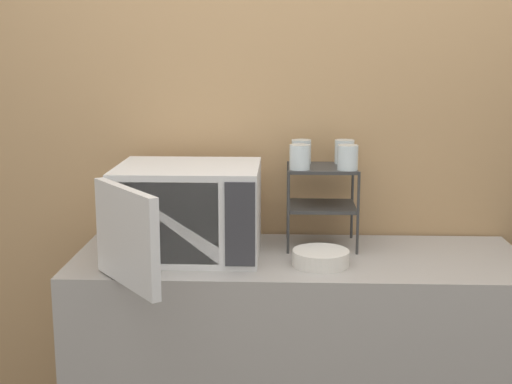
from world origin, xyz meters
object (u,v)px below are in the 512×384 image
glass_back_right (344,152)px  glass_back_left (301,152)px  dish_rack (322,189)px  glass_front_right (348,157)px  glass_front_left (300,157)px  microwave (186,211)px  bowl (321,258)px

glass_back_right → glass_back_left: size_ratio=1.00×
glass_back_left → dish_rack: bearing=-41.6°
glass_front_right → glass_front_left: bearing=179.0°
glass_front_right → glass_back_right: bearing=90.1°
glass_front_left → glass_front_right: same height
glass_front_right → microwave: bearing=-172.6°
glass_front_left → bowl: (0.07, -0.18, -0.32)m
glass_back_right → bowl: size_ratio=0.46×
dish_rack → glass_front_right: size_ratio=3.38×
microwave → glass_front_left: bearing=10.9°
glass_front_left → glass_front_right: 0.17m
dish_rack → bowl: (-0.01, -0.24, -0.19)m
dish_rack → glass_back_right: size_ratio=3.38×
glass_front_right → bowl: bearing=-119.1°
dish_rack → glass_back_left: (-0.07, 0.07, 0.13)m
glass_back_right → glass_front_right: 0.14m
glass_front_left → glass_back_right: 0.22m
glass_front_left → dish_rack: bearing=38.8°
glass_front_right → glass_back_left: same height
dish_rack → bowl: bearing=-93.0°
glass_front_left → glass_back_right: size_ratio=1.00×
glass_front_left → glass_back_right: (0.17, 0.14, 0.00)m
dish_rack → glass_back_left: 0.16m
glass_back_right → glass_back_left: (-0.16, -0.00, 0.00)m
microwave → glass_front_left: glass_front_left is taller
glass_front_left → glass_back_right: bearing=39.3°
glass_back_left → microwave: bearing=-152.7°
glass_front_left → glass_front_right: (0.17, -0.00, 0.00)m
glass_front_left → bowl: 0.37m
dish_rack → glass_front_left: 0.16m
glass_back_right → microwave: bearing=-159.3°
dish_rack → glass_front_right: 0.17m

